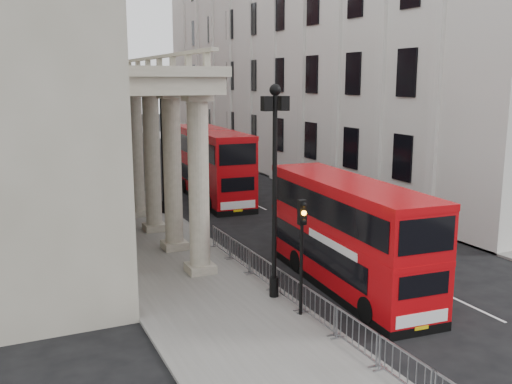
% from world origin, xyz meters
% --- Properties ---
extents(ground, '(260.00, 260.00, 0.00)m').
position_xyz_m(ground, '(0.00, 0.00, 0.00)').
color(ground, black).
rests_on(ground, ground).
extents(sidewalk_west, '(6.00, 140.00, 0.12)m').
position_xyz_m(sidewalk_west, '(-3.00, 30.00, 0.06)').
color(sidewalk_west, slate).
rests_on(sidewalk_west, ground).
extents(sidewalk_east, '(3.00, 140.00, 0.12)m').
position_xyz_m(sidewalk_east, '(13.50, 30.00, 0.06)').
color(sidewalk_east, slate).
rests_on(sidewalk_east, ground).
extents(kerb, '(0.20, 140.00, 0.14)m').
position_xyz_m(kerb, '(-0.05, 30.00, 0.07)').
color(kerb, slate).
rests_on(kerb, ground).
extents(east_building, '(8.00, 55.00, 25.00)m').
position_xyz_m(east_building, '(16.00, 32.00, 12.50)').
color(east_building, beige).
rests_on(east_building, ground).
extents(monument_column, '(8.00, 8.00, 54.20)m').
position_xyz_m(monument_column, '(6.00, 92.00, 15.98)').
color(monument_column, '#60605E').
rests_on(monument_column, ground).
extents(lamp_post_south, '(1.05, 0.44, 8.32)m').
position_xyz_m(lamp_post_south, '(-0.60, 4.00, 4.91)').
color(lamp_post_south, black).
rests_on(lamp_post_south, sidewalk_west).
extents(lamp_post_mid, '(1.05, 0.44, 8.32)m').
position_xyz_m(lamp_post_mid, '(-0.60, 20.00, 4.91)').
color(lamp_post_mid, black).
rests_on(lamp_post_mid, sidewalk_west).
extents(lamp_post_north, '(1.05, 0.44, 8.32)m').
position_xyz_m(lamp_post_north, '(-0.60, 36.00, 4.91)').
color(lamp_post_north, black).
rests_on(lamp_post_north, sidewalk_west).
extents(traffic_light, '(0.28, 0.33, 4.30)m').
position_xyz_m(traffic_light, '(-0.50, 1.98, 3.11)').
color(traffic_light, black).
rests_on(traffic_light, sidewalk_west).
extents(crowd_barriers, '(0.50, 18.75, 1.10)m').
position_xyz_m(crowd_barriers, '(-0.35, 2.23, 0.67)').
color(crowd_barriers, gray).
rests_on(crowd_barriers, sidewalk_west).
extents(bus_near, '(3.27, 10.63, 4.52)m').
position_xyz_m(bus_near, '(2.83, 4.09, 2.36)').
color(bus_near, '#BC080E').
rests_on(bus_near, ground).
extents(bus_far, '(3.55, 11.91, 5.07)m').
position_xyz_m(bus_far, '(3.95, 23.48, 2.65)').
color(bus_far, '#B5080D').
rests_on(bus_far, ground).
extents(pedestrian_a, '(0.71, 0.49, 1.85)m').
position_xyz_m(pedestrian_a, '(-4.29, 15.30, 1.04)').
color(pedestrian_a, black).
rests_on(pedestrian_a, sidewalk_west).
extents(pedestrian_b, '(0.91, 0.75, 1.73)m').
position_xyz_m(pedestrian_b, '(-4.99, 16.55, 0.99)').
color(pedestrian_b, '#292421').
rests_on(pedestrian_b, sidewalk_west).
extents(pedestrian_c, '(0.96, 0.72, 1.76)m').
position_xyz_m(pedestrian_c, '(-2.91, 19.99, 1.00)').
color(pedestrian_c, black).
rests_on(pedestrian_c, sidewalk_west).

